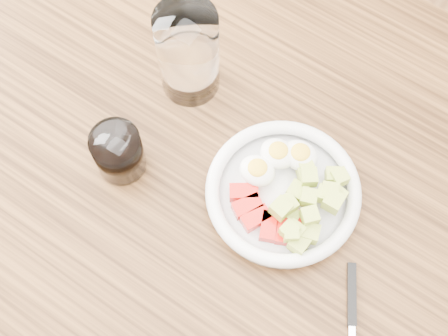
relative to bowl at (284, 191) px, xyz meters
The scene contains 6 objects.
ground 0.79m from the bowl, 158.42° to the right, with size 4.00×4.00×0.00m, color brown.
dining_table 0.15m from the bowl, 158.42° to the right, with size 1.50×0.90×0.77m.
bowl is the anchor object (origin of this frame).
fork 0.18m from the bowl, 28.81° to the right, with size 0.10×0.16×0.01m.
water_glass 0.24m from the bowl, 159.55° to the left, with size 0.09×0.09×0.16m, color white.
coffee_glass 0.24m from the bowl, 158.62° to the right, with size 0.07×0.07×0.08m.
Camera 1 is at (0.17, -0.27, 1.60)m, focal length 50.00 mm.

